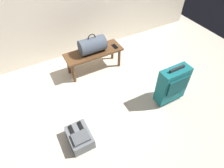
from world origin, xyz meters
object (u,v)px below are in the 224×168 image
Objects in this scene: suitcase_upright_teal at (172,85)px; backpack_grey at (80,137)px; bench at (94,54)px; duffel_bag_slate at (92,45)px; cell_phone at (115,46)px.

suitcase_upright_teal is 1.50m from backpack_grey.
bench reaches higher than backpack_grey.
duffel_bag_slate reaches higher than bench.
duffel_bag_slate is 1.43m from suitcase_upright_teal.
suitcase_upright_teal reaches higher than cell_phone.
bench is at bearing 57.38° from backpack_grey.
backpack_grey is at bearing -122.28° from duffel_bag_slate.
suitcase_upright_teal is (0.31, -1.17, -0.06)m from cell_phone.
cell_phone is at bearing 104.82° from suitcase_upright_teal.
bench is at bearing -0.00° from duffel_bag_slate.
backpack_grey is (-1.48, -0.00, -0.25)m from suitcase_upright_teal.
cell_phone is 0.38× the size of backpack_grey.
bench is 2.27× the size of duffel_bag_slate.
suitcase_upright_teal reaches higher than bench.
bench is 0.40m from cell_phone.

